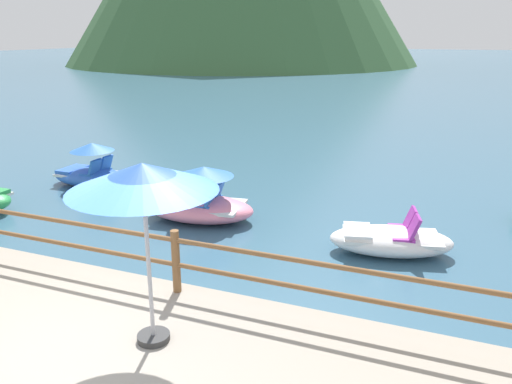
{
  "coord_description": "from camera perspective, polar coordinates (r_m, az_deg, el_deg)",
  "views": [
    {
      "loc": [
        3.53,
        -4.2,
        4.0
      ],
      "look_at": [
        -0.14,
        5.0,
        0.9
      ],
      "focal_mm": 35.72,
      "sensor_mm": 36.0,
      "label": 1
    }
  ],
  "objects": [
    {
      "name": "pedal_boat_3",
      "position": [
        9.97,
        14.8,
        -5.21
      ],
      "size": [
        2.49,
        1.65,
        0.85
      ],
      "color": "white",
      "rests_on": "ground"
    },
    {
      "name": "pedal_boat_6",
      "position": [
        14.6,
        -17.97,
        2.19
      ],
      "size": [
        2.26,
        1.24,
        1.19
      ],
      "color": "blue",
      "rests_on": "ground"
    },
    {
      "name": "beach_umbrella",
      "position": [
        5.77,
        -12.57,
        1.34
      ],
      "size": [
        1.7,
        1.7,
        2.24
      ],
      "color": "#B2B2B7",
      "rests_on": "promenade_dock"
    },
    {
      "name": "ground_plane",
      "position": [
        44.52,
        17.49,
        11.44
      ],
      "size": [
        200.0,
        200.0,
        0.0
      ],
      "primitive_type": "plane",
      "color": "#38607A"
    },
    {
      "name": "pedal_boat_0",
      "position": [
        11.36,
        -6.3,
        -1.14
      ],
      "size": [
        2.6,
        1.67,
        1.24
      ],
      "color": "pink",
      "rests_on": "ground"
    },
    {
      "name": "dock_railing",
      "position": [
        7.39,
        -8.99,
        -6.92
      ],
      "size": [
        23.92,
        0.12,
        0.95
      ],
      "color": "brown",
      "rests_on": "promenade_dock"
    }
  ]
}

